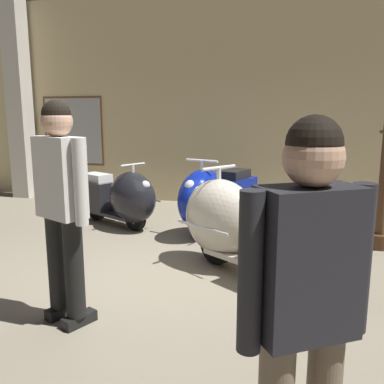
% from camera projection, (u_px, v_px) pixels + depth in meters
% --- Properties ---
extents(ground_plane, '(60.00, 60.00, 0.00)m').
position_uv_depth(ground_plane, '(144.00, 277.00, 4.09)').
color(ground_plane, gray).
extents(showroom_back_wall, '(18.00, 0.63, 3.75)m').
position_uv_depth(showroom_back_wall, '(206.00, 100.00, 7.33)').
color(showroom_back_wall, '#CCB784').
rests_on(showroom_back_wall, ground).
extents(scooter_0, '(1.59, 1.11, 0.95)m').
position_uv_depth(scooter_0, '(121.00, 198.00, 5.87)').
color(scooter_0, black).
rests_on(scooter_0, ground).
extents(scooter_1, '(1.03, 1.78, 1.05)m').
position_uv_depth(scooter_1, '(213.00, 199.00, 5.58)').
color(scooter_1, black).
rests_on(scooter_1, ground).
extents(scooter_2, '(1.75, 1.41, 1.08)m').
position_uv_depth(scooter_2, '(241.00, 226.00, 4.12)').
color(scooter_2, black).
rests_on(scooter_2, ground).
extents(visitor_0, '(0.53, 0.39, 1.72)m').
position_uv_depth(visitor_0, '(61.00, 198.00, 3.03)').
color(visitor_0, black).
rests_on(visitor_0, ground).
extents(visitor_1, '(0.48, 0.38, 1.61)m').
position_uv_depth(visitor_1, '(305.00, 301.00, 1.49)').
color(visitor_1, black).
rests_on(visitor_1, ground).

